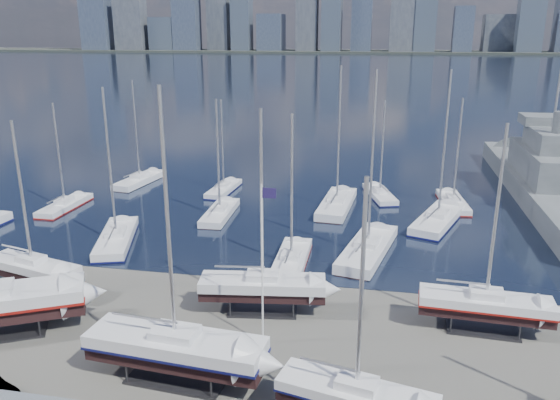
# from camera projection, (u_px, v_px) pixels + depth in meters

# --- Properties ---
(ground) EXTENTS (1400.00, 1400.00, 0.00)m
(ground) POSITION_uv_depth(u_px,v_px,m) (190.00, 341.00, 36.49)
(ground) COLOR #605E59
(ground) RESTS_ON ground
(water) EXTENTS (1400.00, 600.00, 0.40)m
(water) POSITION_uv_depth(u_px,v_px,m) (366.00, 68.00, 327.78)
(water) COLOR #19233A
(water) RESTS_ON ground
(far_shore) EXTENTS (1400.00, 80.00, 2.20)m
(far_shore) POSITION_uv_depth(u_px,v_px,m) (375.00, 52.00, 571.68)
(far_shore) COLOR #2D332D
(far_shore) RESTS_ON ground
(skyline) EXTENTS (639.14, 43.80, 107.69)m
(skyline) POSITION_uv_depth(u_px,v_px,m) (369.00, 14.00, 556.09)
(skyline) COLOR #475166
(skyline) RESTS_ON far_shore
(sailboat_cradle_2) EXTENTS (8.59, 4.32, 13.69)m
(sailboat_cradle_2) POSITION_uv_depth(u_px,v_px,m) (33.00, 268.00, 43.09)
(sailboat_cradle_2) COLOR #2D2D33
(sailboat_cradle_2) RESTS_ON ground
(sailboat_cradle_3) EXTENTS (10.96, 3.92, 17.26)m
(sailboat_cradle_3) POSITION_uv_depth(u_px,v_px,m) (176.00, 348.00, 31.87)
(sailboat_cradle_3) COLOR #2D2D33
(sailboat_cradle_3) RESTS_ON ground
(sailboat_cradle_4) EXTENTS (9.39, 3.73, 15.00)m
(sailboat_cradle_4) POSITION_uv_depth(u_px,v_px,m) (263.00, 286.00, 39.85)
(sailboat_cradle_4) COLOR #2D2D33
(sailboat_cradle_4) RESTS_ON ground
(sailboat_cradle_5) EXTENTS (8.60, 4.14, 13.60)m
(sailboat_cradle_5) POSITION_uv_depth(u_px,v_px,m) (356.00, 397.00, 27.89)
(sailboat_cradle_5) COLOR #2D2D33
(sailboat_cradle_5) RESTS_ON ground
(sailboat_cradle_6) EXTENTS (8.99, 2.98, 14.45)m
(sailboat_cradle_6) POSITION_uv_depth(u_px,v_px,m) (485.00, 305.00, 37.24)
(sailboat_cradle_6) COLOR #2D2D33
(sailboat_cradle_6) RESTS_ON ground
(sailboat_moored_1) EXTENTS (2.55, 8.69, 12.94)m
(sailboat_moored_1) POSITION_uv_depth(u_px,v_px,m) (65.00, 206.00, 63.93)
(sailboat_moored_1) COLOR black
(sailboat_moored_1) RESTS_ON water
(sailboat_moored_2) EXTENTS (4.02, 9.95, 14.59)m
(sailboat_moored_2) POSITION_uv_depth(u_px,v_px,m) (140.00, 181.00, 74.77)
(sailboat_moored_2) COLOR black
(sailboat_moored_2) RESTS_ON water
(sailboat_moored_3) EXTENTS (6.06, 10.98, 15.82)m
(sailboat_moored_3) POSITION_uv_depth(u_px,v_px,m) (117.00, 240.00, 53.50)
(sailboat_moored_3) COLOR black
(sailboat_moored_3) RESTS_ON water
(sailboat_moored_4) EXTENTS (2.90, 9.18, 13.73)m
(sailboat_moored_4) POSITION_uv_depth(u_px,v_px,m) (220.00, 214.00, 61.27)
(sailboat_moored_4) COLOR black
(sailboat_moored_4) RESTS_ON water
(sailboat_moored_5) EXTENTS (2.85, 8.46, 12.46)m
(sailboat_moored_5) POSITION_uv_depth(u_px,v_px,m) (224.00, 190.00, 70.78)
(sailboat_moored_5) COLOR black
(sailboat_moored_5) RESTS_ON water
(sailboat_moored_6) EXTENTS (2.80, 9.47, 14.10)m
(sailboat_moored_6) POSITION_uv_depth(u_px,v_px,m) (291.00, 262.00, 48.37)
(sailboat_moored_6) COLOR black
(sailboat_moored_6) RESTS_ON water
(sailboat_moored_7) EXTENTS (4.04, 11.58, 17.17)m
(sailboat_moored_7) POSITION_uv_depth(u_px,v_px,m) (337.00, 206.00, 64.07)
(sailboat_moored_7) COLOR black
(sailboat_moored_7) RESTS_ON water
(sailboat_moored_8) EXTENTS (4.68, 8.79, 12.66)m
(sailboat_moored_8) POSITION_uv_depth(u_px,v_px,m) (380.00, 195.00, 68.35)
(sailboat_moored_8) COLOR black
(sailboat_moored_8) RESTS_ON water
(sailboat_moored_9) EXTENTS (5.60, 12.12, 17.66)m
(sailboat_moored_9) POSITION_uv_depth(u_px,v_px,m) (368.00, 251.00, 50.77)
(sailboat_moored_9) COLOR black
(sailboat_moored_9) RESTS_ON water
(sailboat_moored_10) EXTENTS (6.91, 11.85, 17.10)m
(sailboat_moored_10) POSITION_uv_depth(u_px,v_px,m) (438.00, 221.00, 58.85)
(sailboat_moored_10) COLOR black
(sailboat_moored_10) RESTS_ON water
(sailboat_moored_11) EXTENTS (3.34, 9.14, 13.37)m
(sailboat_moored_11) POSITION_uv_depth(u_px,v_px,m) (453.00, 203.00, 65.11)
(sailboat_moored_11) COLOR black
(sailboat_moored_11) RESTS_ON water
(naval_ship_east) EXTENTS (7.75, 46.55, 18.18)m
(naval_ship_east) POSITION_uv_depth(u_px,v_px,m) (544.00, 184.00, 68.21)
(naval_ship_east) COLOR slate
(naval_ship_east) RESTS_ON water
(flagpole) EXTENTS (0.97, 0.12, 10.96)m
(flagpole) POSITION_uv_depth(u_px,v_px,m) (263.00, 256.00, 34.53)
(flagpole) COLOR white
(flagpole) RESTS_ON ground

